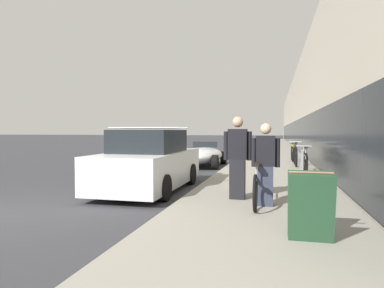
{
  "coord_description": "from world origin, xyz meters",
  "views": [
    {
      "loc": [
        5.13,
        -5.21,
        1.56
      ],
      "look_at": [
        0.86,
        12.28,
        0.86
      ],
      "focal_mm": 32.0,
      "sensor_mm": 36.0,
      "label": 1
    }
  ],
  "objects": [
    {
      "name": "bike_rack_hoop",
      "position": [
        5.92,
        5.6,
        0.64
      ],
      "size": [
        0.05,
        0.6,
        0.84
      ],
      "color": "gray",
      "rests_on": "sidewalk_slab"
    },
    {
      "name": "parked_sedan_curbside",
      "position": [
        1.93,
        3.17,
        0.72
      ],
      "size": [
        1.85,
        4.12,
        1.65
      ],
      "color": "white",
      "rests_on": "ground"
    },
    {
      "name": "sidewalk_slab",
      "position": [
        4.91,
        21.0,
        0.07
      ],
      "size": [
        3.45,
        70.0,
        0.13
      ],
      "color": "gray",
      "rests_on": "ground"
    },
    {
      "name": "vintage_roadster_curbside",
      "position": [
        2.04,
        9.43,
        0.47
      ],
      "size": [
        1.72,
        4.01,
        1.07
      ],
      "color": "white",
      "rests_on": "ground"
    },
    {
      "name": "tandem_bicycle",
      "position": [
        4.79,
        1.73,
        0.5
      ],
      "size": [
        0.52,
        2.49,
        0.85
      ],
      "color": "black",
      "rests_on": "sidewalk_slab"
    },
    {
      "name": "cruiser_bike_middle",
      "position": [
        5.93,
        9.27,
        0.54
      ],
      "size": [
        0.52,
        1.77,
        0.98
      ],
      "color": "black",
      "rests_on": "sidewalk_slab"
    },
    {
      "name": "person_rider",
      "position": [
        4.95,
        1.42,
        0.92
      ],
      "size": [
        0.53,
        0.21,
        1.57
      ],
      "color": "#33384C",
      "rests_on": "sidewalk_slab"
    },
    {
      "name": "sandwich_board_sign",
      "position": [
        5.58,
        -0.53,
        0.58
      ],
      "size": [
        0.56,
        0.56,
        0.9
      ],
      "color": "#23472D",
      "rests_on": "sidewalk_slab"
    },
    {
      "name": "cruiser_bike_farthest",
      "position": [
        5.91,
        11.43,
        0.51
      ],
      "size": [
        0.52,
        1.7,
        0.89
      ],
      "color": "black",
      "rests_on": "sidewalk_slab"
    },
    {
      "name": "storefront_facade",
      "position": [
        11.67,
        29.0,
        3.2
      ],
      "size": [
        10.01,
        70.0,
        6.41
      ],
      "color": "beige",
      "rests_on": "ground"
    },
    {
      "name": "person_bystander",
      "position": [
        4.36,
        1.95,
        1.0
      ],
      "size": [
        0.59,
        0.23,
        1.73
      ],
      "color": "black",
      "rests_on": "sidewalk_slab"
    },
    {
      "name": "cruiser_bike_nearest",
      "position": [
        6.1,
        6.82,
        0.52
      ],
      "size": [
        0.52,
        1.8,
        0.91
      ],
      "color": "black",
      "rests_on": "sidewalk_slab"
    }
  ]
}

